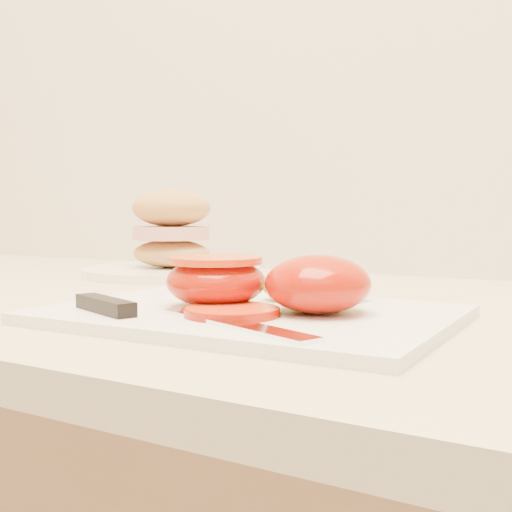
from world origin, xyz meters
The scene contains 7 objects.
cutting_board centered at (-0.60, 1.56, 0.94)m, with size 0.33×0.24×0.01m, color white.
tomato_half_dome centered at (-0.54, 1.57, 0.96)m, with size 0.09×0.09×0.05m, color #B81904.
tomato_half_cut centered at (-0.63, 1.55, 0.96)m, with size 0.09×0.09×0.04m.
tomato_slice_0 centered at (-0.60, 1.52, 0.94)m, with size 0.07×0.07×0.01m, color #DF4710.
lettuce_leaf_0 centered at (-0.58, 1.63, 0.95)m, with size 0.10×0.07×0.02m, color #79B830.
knife centered at (-0.65, 1.48, 0.94)m, with size 0.25×0.08×0.01m.
sandwich_plate centered at (-0.90, 1.83, 0.98)m, with size 0.26×0.26×0.13m.
Camera 1 is at (-0.32, 1.09, 1.02)m, focal length 45.00 mm.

